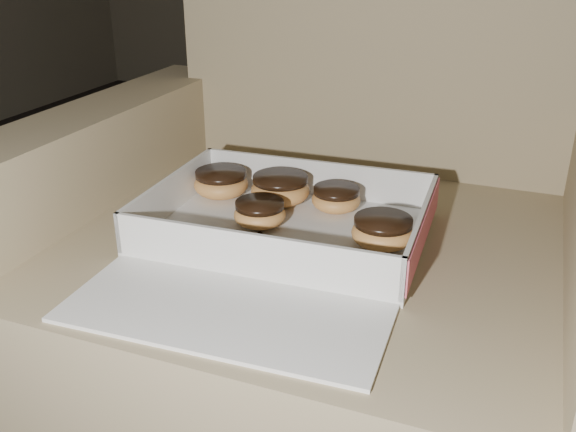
# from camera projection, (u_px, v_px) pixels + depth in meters

# --- Properties ---
(armchair) EXTENTS (0.87, 0.74, 0.91)m
(armchair) POSITION_uv_depth(u_px,v_px,m) (330.00, 286.00, 1.00)
(armchair) COLOR #9C8F64
(armchair) RESTS_ON floor
(bakery_box) EXTENTS (0.38, 0.44, 0.06)m
(bakery_box) POSITION_uv_depth(u_px,v_px,m) (281.00, 238.00, 0.85)
(bakery_box) COLOR silver
(bakery_box) RESTS_ON armchair
(donut_a) EXTENTS (0.08, 0.08, 0.04)m
(donut_a) POSITION_uv_depth(u_px,v_px,m) (383.00, 231.00, 0.83)
(donut_a) COLOR #E7A250
(donut_a) RESTS_ON bakery_box
(donut_b) EXTENTS (0.07, 0.07, 0.04)m
(donut_b) POSITION_uv_depth(u_px,v_px,m) (260.00, 213.00, 0.89)
(donut_b) COLOR #E7A250
(donut_b) RESTS_ON bakery_box
(donut_c) EXTENTS (0.09, 0.09, 0.04)m
(donut_c) POSITION_uv_depth(u_px,v_px,m) (280.00, 189.00, 0.96)
(donut_c) COLOR #E7A250
(donut_c) RESTS_ON bakery_box
(donut_d) EXTENTS (0.08, 0.08, 0.04)m
(donut_d) POSITION_uv_depth(u_px,v_px,m) (221.00, 183.00, 0.98)
(donut_d) COLOR #E7A250
(donut_d) RESTS_ON bakery_box
(donut_e) EXTENTS (0.07, 0.07, 0.04)m
(donut_e) POSITION_uv_depth(u_px,v_px,m) (336.00, 198.00, 0.94)
(donut_e) COLOR #E7A250
(donut_e) RESTS_ON bakery_box
(crumb_a) EXTENTS (0.01, 0.01, 0.00)m
(crumb_a) POSITION_uv_depth(u_px,v_px,m) (247.00, 234.00, 0.87)
(crumb_a) COLOR black
(crumb_a) RESTS_ON bakery_box
(crumb_b) EXTENTS (0.01, 0.01, 0.00)m
(crumb_b) POSITION_uv_depth(u_px,v_px,m) (349.00, 266.00, 0.78)
(crumb_b) COLOR black
(crumb_b) RESTS_ON bakery_box
(crumb_c) EXTENTS (0.01, 0.01, 0.00)m
(crumb_c) POSITION_uv_depth(u_px,v_px,m) (382.00, 275.00, 0.76)
(crumb_c) COLOR black
(crumb_c) RESTS_ON bakery_box
(crumb_d) EXTENTS (0.01, 0.01, 0.00)m
(crumb_d) POSITION_uv_depth(u_px,v_px,m) (260.00, 233.00, 0.87)
(crumb_d) COLOR black
(crumb_d) RESTS_ON bakery_box
(crumb_e) EXTENTS (0.01, 0.01, 0.00)m
(crumb_e) POSITION_uv_depth(u_px,v_px,m) (283.00, 269.00, 0.78)
(crumb_e) COLOR black
(crumb_e) RESTS_ON bakery_box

